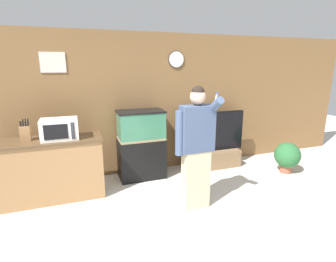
# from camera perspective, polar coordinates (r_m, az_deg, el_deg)

# --- Properties ---
(wall_back_paneled) EXTENTS (10.00, 0.08, 2.60)m
(wall_back_paneled) POSITION_cam_1_polar(r_m,az_deg,el_deg) (4.90, -8.71, 5.56)
(wall_back_paneled) COLOR brown
(wall_back_paneled) RESTS_ON ground_plane
(counter_island) EXTENTS (1.54, 0.58, 0.95)m
(counter_island) POSITION_cam_1_polar(r_m,az_deg,el_deg) (4.41, -24.00, -7.62)
(counter_island) COLOR olive
(counter_island) RESTS_ON ground_plane
(microwave) EXTENTS (0.52, 0.36, 0.30)m
(microwave) POSITION_cam_1_polar(r_m,az_deg,el_deg) (4.19, -22.53, 0.42)
(microwave) COLOR white
(microwave) RESTS_ON counter_island
(knife_block) EXTENTS (0.14, 0.10, 0.32)m
(knife_block) POSITION_cam_1_polar(r_m,az_deg,el_deg) (4.31, -28.65, -0.38)
(knife_block) COLOR olive
(knife_block) RESTS_ON counter_island
(aquarium_on_stand) EXTENTS (0.83, 0.48, 1.25)m
(aquarium_on_stand) POSITION_cam_1_polar(r_m,az_deg,el_deg) (4.76, -5.82, -2.97)
(aquarium_on_stand) COLOR black
(aquarium_on_stand) RESTS_ON ground_plane
(tv_on_stand) EXTENTS (1.39, 0.40, 1.14)m
(tv_on_stand) POSITION_cam_1_polar(r_m,az_deg,el_deg) (5.36, 9.45, -4.45)
(tv_on_stand) COLOR brown
(tv_on_stand) RESTS_ON ground_plane
(person_standing) EXTENTS (0.55, 0.42, 1.76)m
(person_standing) POSITION_cam_1_polar(r_m,az_deg,el_deg) (3.68, 6.10, -3.41)
(person_standing) COLOR #BCAD89
(person_standing) RESTS_ON ground_plane
(potted_plant) EXTENTS (0.48, 0.48, 0.59)m
(potted_plant) POSITION_cam_1_polar(r_m,az_deg,el_deg) (5.53, 24.54, -4.95)
(potted_plant) COLOR brown
(potted_plant) RESTS_ON ground_plane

